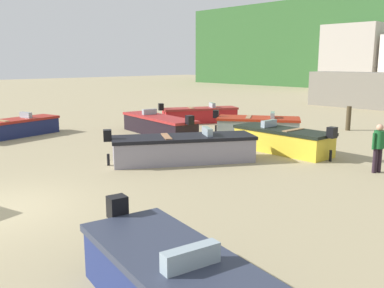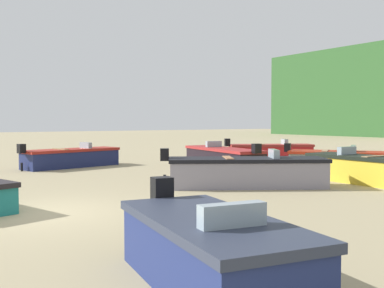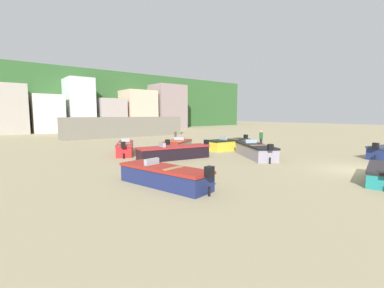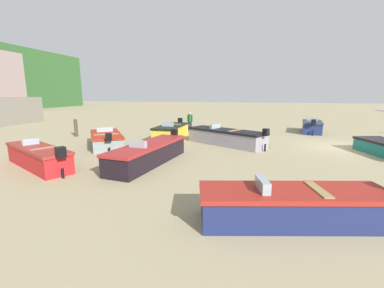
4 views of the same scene
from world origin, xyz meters
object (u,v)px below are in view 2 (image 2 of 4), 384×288
(boat_black_4, at_px, (223,158))
(boat_yellow_6, at_px, (363,169))
(boat_red_3, at_px, (270,152))
(boat_grey_0, at_px, (336,160))
(boat_navy_2, at_px, (210,252))
(boat_navy_5, at_px, (71,158))
(boat_grey_7, at_px, (247,172))

(boat_black_4, bearing_deg, boat_yellow_6, -72.95)
(boat_red_3, relative_size, boat_yellow_6, 1.04)
(boat_grey_0, relative_size, boat_red_3, 0.95)
(boat_navy_2, xyz_separation_m, boat_navy_5, (-16.39, 3.84, -0.04))
(boat_navy_5, bearing_deg, boat_red_3, 62.34)
(boat_yellow_6, bearing_deg, boat_black_4, 100.78)
(boat_navy_2, relative_size, boat_navy_5, 0.76)
(boat_navy_5, xyz_separation_m, boat_yellow_6, (11.06, 6.67, 0.05))
(boat_navy_2, relative_size, boat_black_4, 0.68)
(boat_grey_0, height_order, boat_yellow_6, boat_yellow_6)
(boat_navy_5, height_order, boat_yellow_6, boat_yellow_6)
(boat_navy_2, bearing_deg, boat_grey_0, -136.67)
(boat_black_4, distance_m, boat_yellow_6, 6.76)
(boat_navy_2, height_order, boat_red_3, boat_navy_2)
(boat_navy_5, bearing_deg, boat_grey_0, 39.86)
(boat_grey_0, xyz_separation_m, boat_red_3, (-4.73, 0.41, 0.05))
(boat_grey_0, relative_size, boat_navy_2, 1.16)
(boat_grey_0, bearing_deg, boat_navy_2, -1.83)
(boat_yellow_6, xyz_separation_m, boat_grey_7, (-1.49, -4.07, -0.00))
(boat_red_3, xyz_separation_m, boat_yellow_6, (8.33, -3.44, 0.03))
(boat_grey_7, bearing_deg, boat_grey_0, 137.57)
(boat_red_3, xyz_separation_m, boat_grey_7, (6.85, -7.51, 0.03))
(boat_grey_0, distance_m, boat_yellow_6, 4.70)
(boat_grey_0, height_order, boat_grey_7, boat_grey_7)
(boat_grey_0, bearing_deg, boat_black_4, -72.31)
(boat_grey_0, height_order, boat_navy_5, boat_navy_5)
(boat_grey_0, bearing_deg, boat_grey_7, -18.67)
(boat_yellow_6, bearing_deg, boat_grey_0, 51.77)
(boat_black_4, bearing_deg, boat_grey_7, -112.05)
(boat_grey_0, xyz_separation_m, boat_navy_5, (-7.46, -9.70, 0.03))
(boat_grey_0, distance_m, boat_navy_2, 16.22)
(boat_yellow_6, relative_size, boat_grey_7, 0.85)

